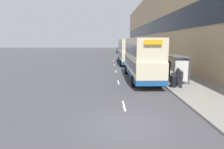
# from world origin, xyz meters

# --- Properties ---
(ground_plane) EXTENTS (220.00, 220.00, 0.00)m
(ground_plane) POSITION_xyz_m (0.00, 0.00, 0.00)
(ground_plane) COLOR #424247
(pavement) EXTENTS (5.00, 93.00, 0.14)m
(pavement) POSITION_xyz_m (6.50, 38.50, 0.07)
(pavement) COLOR gray
(pavement) RESTS_ON ground_plane
(terrace_facade) EXTENTS (3.10, 93.00, 15.55)m
(terrace_facade) POSITION_xyz_m (10.49, 38.50, 7.77)
(terrace_facade) COLOR tan
(terrace_facade) RESTS_ON ground_plane
(lane_mark_0) EXTENTS (0.12, 2.00, 0.01)m
(lane_mark_0) POSITION_xyz_m (0.00, 2.88, 0.01)
(lane_mark_0) COLOR silver
(lane_mark_0) RESTS_ON ground_plane
(lane_mark_1) EXTENTS (0.12, 2.00, 0.01)m
(lane_mark_1) POSITION_xyz_m (0.00, 10.04, 0.01)
(lane_mark_1) COLOR silver
(lane_mark_1) RESTS_ON ground_plane
(lane_mark_2) EXTENTS (0.12, 2.00, 0.01)m
(lane_mark_2) POSITION_xyz_m (0.00, 17.20, 0.01)
(lane_mark_2) COLOR silver
(lane_mark_2) RESTS_ON ground_plane
(lane_mark_3) EXTENTS (0.12, 2.00, 0.01)m
(lane_mark_3) POSITION_xyz_m (0.00, 24.36, 0.01)
(lane_mark_3) COLOR silver
(lane_mark_3) RESTS_ON ground_plane
(lane_mark_4) EXTENTS (0.12, 2.00, 0.01)m
(lane_mark_4) POSITION_xyz_m (0.00, 31.51, 0.01)
(lane_mark_4) COLOR silver
(lane_mark_4) RESTS_ON ground_plane
(bus_shelter) EXTENTS (1.60, 4.20, 2.48)m
(bus_shelter) POSITION_xyz_m (5.77, 10.03, 1.88)
(bus_shelter) COLOR #4C4C51
(bus_shelter) RESTS_ON ground_plane
(double_decker_bus_near) EXTENTS (2.85, 10.78, 4.30)m
(double_decker_bus_near) POSITION_xyz_m (2.47, 11.55, 2.28)
(double_decker_bus_near) COLOR beige
(double_decker_bus_near) RESTS_ON ground_plane
(double_decker_bus_ahead) EXTENTS (2.85, 11.11, 4.30)m
(double_decker_bus_ahead) POSITION_xyz_m (2.28, 25.93, 2.29)
(double_decker_bus_ahead) COLOR beige
(double_decker_bus_ahead) RESTS_ON ground_plane
(car_0) EXTENTS (2.02, 4.16, 1.85)m
(car_0) POSITION_xyz_m (2.70, 58.84, 0.90)
(car_0) COLOR #4C5156
(car_0) RESTS_ON ground_plane
(car_1) EXTENTS (2.09, 4.30, 1.70)m
(car_1) POSITION_xyz_m (2.83, 44.28, 0.85)
(car_1) COLOR #B7B799
(car_1) RESTS_ON ground_plane
(pedestrian_at_shelter) EXTENTS (0.31, 0.31, 1.57)m
(pedestrian_at_shelter) POSITION_xyz_m (5.13, 7.14, 0.94)
(pedestrian_at_shelter) COLOR #23232D
(pedestrian_at_shelter) RESTS_ON ground_plane
(pedestrian_1) EXTENTS (0.36, 0.36, 1.82)m
(pedestrian_1) POSITION_xyz_m (5.72, 12.57, 1.07)
(pedestrian_1) COLOR #23232D
(pedestrian_1) RESTS_ON ground_plane
(pedestrian_2) EXTENTS (0.31, 0.31, 1.59)m
(pedestrian_2) POSITION_xyz_m (6.03, 15.31, 0.95)
(pedestrian_2) COLOR #23232D
(pedestrian_2) RESTS_ON ground_plane
(pedestrian_3) EXTENTS (0.35, 0.35, 1.76)m
(pedestrian_3) POSITION_xyz_m (6.37, 11.01, 1.04)
(pedestrian_3) COLOR #23232D
(pedestrian_3) RESTS_ON ground_plane
(pedestrian_4) EXTENTS (0.33, 0.33, 1.67)m
(pedestrian_4) POSITION_xyz_m (5.18, 8.08, 0.99)
(pedestrian_4) COLOR #23232D
(pedestrian_4) RESTS_ON ground_plane
(litter_bin) EXTENTS (0.55, 0.55, 1.05)m
(litter_bin) POSITION_xyz_m (4.55, 7.38, 0.67)
(litter_bin) COLOR black
(litter_bin) RESTS_ON ground_plane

